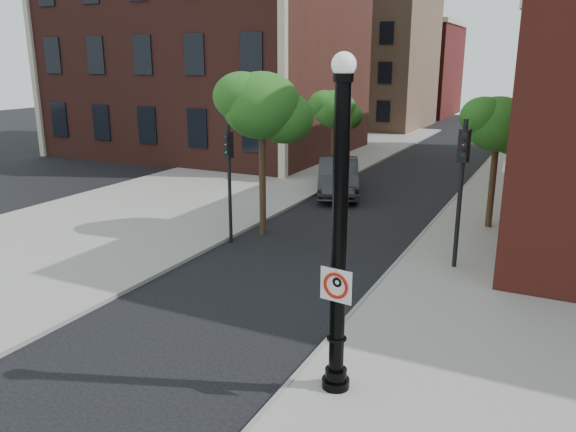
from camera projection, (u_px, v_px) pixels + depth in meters
The scene contains 16 objects.
ground at pixel (218, 351), 12.34m from camera, with size 120.00×120.00×0.00m, color black.
sidewalk_right at pixel (540, 254), 18.39m from camera, with size 8.00×60.00×0.12m, color gray.
sidewalk_left at pixel (260, 173), 31.72m from camera, with size 10.00×50.00×0.12m, color gray.
curb_edge at pixel (420, 237), 20.08m from camera, with size 0.10×60.00×0.14m, color gray.
victorian_building at pixel (210, 21), 37.56m from camera, with size 18.60×14.60×17.95m.
bg_building_tan_a at pixel (364, 63), 53.87m from camera, with size 12.00×12.00×12.00m, color #977052.
bg_building_red at pixel (402, 71), 66.22m from camera, with size 12.00×12.00×10.00m, color maroon.
lamppost at pixel (339, 249), 10.04m from camera, with size 0.53×0.53×6.31m.
no_parking_sign at pixel (336, 285), 10.06m from camera, with size 0.62×0.12×0.63m.
parked_car at pixel (338, 177), 26.58m from camera, with size 1.82×5.23×1.72m, color #2A2A2F.
traffic_signal_left at pixel (229, 164), 18.97m from camera, with size 0.30×0.36×4.13m.
traffic_signal_right at pixel (462, 171), 16.29m from camera, with size 0.33×0.39×4.58m.
utility_pole at pixel (508, 170), 17.64m from camera, with size 0.11×0.11×5.68m, color #999999.
street_tree_a at pixel (263, 107), 19.46m from camera, with size 3.24×2.93×5.84m.
street_tree_b at pixel (335, 110), 28.66m from camera, with size 2.63×2.38×4.75m.
street_tree_c at pixel (499, 126), 20.24m from camera, with size 2.75×2.49×4.96m.
Camera 1 is at (6.33, -9.26, 6.16)m, focal length 35.00 mm.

